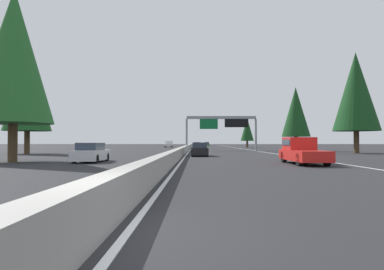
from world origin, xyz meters
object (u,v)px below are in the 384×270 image
(oncoming_far, at_px, (169,144))
(sedan_far_center, at_px, (197,145))
(oncoming_near, at_px, (91,153))
(conifer_right_mid, at_px, (296,112))
(conifer_left_foreground, at_px, (14,56))
(conifer_right_near, at_px, (356,92))
(sedan_near_right, at_px, (200,150))
(conifer_left_near, at_px, (28,91))
(pickup_mid_left, at_px, (302,151))
(conifer_right_far, at_px, (247,129))
(sign_gantry_overhead, at_px, (222,123))
(sedan_distant_b, at_px, (207,144))

(oncoming_far, bearing_deg, sedan_far_center, 33.29)
(oncoming_near, distance_m, conifer_right_mid, 42.09)
(conifer_left_foreground, bearing_deg, conifer_right_near, -61.61)
(sedan_near_right, relative_size, conifer_right_near, 0.32)
(sedan_far_center, bearing_deg, sedan_near_right, -179.85)
(oncoming_near, height_order, conifer_left_near, conifer_left_near)
(pickup_mid_left, xyz_separation_m, oncoming_far, (70.86, 15.32, 0.00))
(oncoming_near, xyz_separation_m, conifer_right_near, (19.21, -29.51, 7.61))
(conifer_left_foreground, bearing_deg, oncoming_near, -89.94)
(conifer_left_near, bearing_deg, sedan_near_right, -106.46)
(conifer_right_mid, distance_m, conifer_right_far, 32.25)
(sedan_far_center, xyz_separation_m, conifer_left_near, (-39.56, 22.12, 7.49))
(sign_gantry_overhead, distance_m, oncoming_far, 38.12)
(conifer_left_near, bearing_deg, oncoming_far, -15.04)
(sign_gantry_overhead, xyz_separation_m, conifer_right_far, (31.60, -9.37, 0.12))
(sign_gantry_overhead, relative_size, sedan_near_right, 2.88)
(sign_gantry_overhead, xyz_separation_m, conifer_left_foreground, (-33.26, 18.69, 3.29))
(oncoming_near, bearing_deg, conifer_right_mid, 142.09)
(pickup_mid_left, relative_size, oncoming_near, 1.27)
(sedan_distant_b, height_order, oncoming_far, oncoming_far)
(conifer_right_far, bearing_deg, conifer_left_foreground, 156.61)
(conifer_right_mid, bearing_deg, conifer_left_near, 111.82)
(pickup_mid_left, xyz_separation_m, conifer_right_near, (21.03, -14.09, 7.38))
(sedan_near_right, distance_m, sedan_distant_b, 86.07)
(pickup_mid_left, xyz_separation_m, conifer_right_far, (66.68, -6.58, 4.08))
(pickup_mid_left, distance_m, sedan_distant_b, 98.36)
(conifer_right_mid, xyz_separation_m, conifer_right_far, (32.00, 3.58, -1.82))
(sedan_distant_b, bearing_deg, conifer_left_near, 161.99)
(sedan_near_right, height_order, oncoming_near, same)
(oncoming_near, height_order, oncoming_far, oncoming_far)
(conifer_right_near, height_order, conifer_left_near, conifer_right_near)
(sedan_far_center, height_order, oncoming_near, same)
(sedan_far_center, xyz_separation_m, sedan_distant_b, (39.86, -3.71, 0.00))
(conifer_left_near, bearing_deg, pickup_mid_left, -122.81)
(conifer_left_foreground, distance_m, conifer_left_near, 18.77)
(oncoming_far, relative_size, conifer_left_near, 0.42)
(conifer_right_mid, relative_size, conifer_left_near, 0.83)
(sedan_distant_b, bearing_deg, sedan_near_right, 177.61)
(conifer_right_mid, bearing_deg, conifer_right_near, -163.96)
(sedan_near_right, height_order, conifer_right_mid, conifer_right_mid)
(sign_gantry_overhead, distance_m, conifer_right_near, 22.22)
(sedan_near_right, height_order, conifer_right_far, conifer_right_far)
(conifer_right_near, bearing_deg, conifer_right_far, 9.34)
(pickup_mid_left, bearing_deg, conifer_right_mid, -16.34)
(sedan_far_center, height_order, conifer_left_foreground, conifer_left_foreground)
(sedan_distant_b, bearing_deg, oncoming_near, 172.93)
(sedan_near_right, bearing_deg, sedan_distant_b, -2.39)
(pickup_mid_left, relative_size, sedan_distant_b, 1.27)
(pickup_mid_left, distance_m, oncoming_near, 15.53)
(conifer_right_near, relative_size, conifer_right_far, 1.66)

